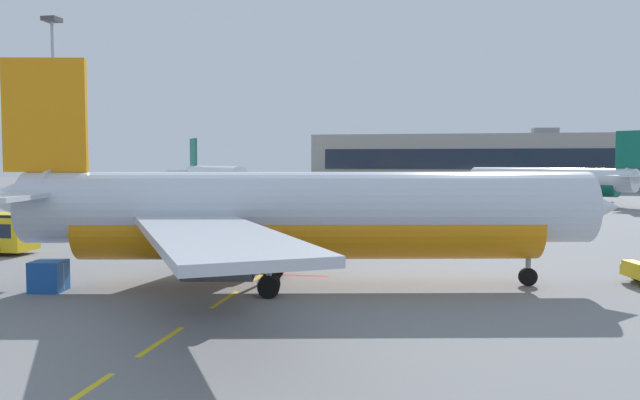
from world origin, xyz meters
name	(u,v)px	position (x,y,z in m)	size (l,w,h in m)	color
ground	(581,244)	(40.00, 40.00, 0.00)	(400.00, 400.00, 0.00)	slate
apron_paint_markings	(311,242)	(18.00, 37.54, 0.00)	(8.00, 96.70, 0.01)	yellow
airliner_foreground	(298,214)	(20.89, 18.71, 3.95)	(34.68, 34.00, 12.20)	silver
airliner_mid_left	(213,177)	(-14.43, 103.82, 3.80)	(27.85, 30.08, 11.74)	white
airliner_far_center	(550,181)	(46.87, 93.61, 3.68)	(28.89, 26.69, 11.35)	silver
airliner_far_right	(130,188)	(-11.78, 64.10, 3.29)	(28.99, 28.79, 10.16)	silver
fuel_service_truck	(83,215)	(-4.75, 40.74, 1.65)	(7.13, 5.95, 3.14)	black
uld_cargo_container	(49,276)	(8.35, 15.18, 0.80)	(1.80, 1.77, 1.60)	#194C9E
apron_light_mast_near	(54,93)	(-16.08, 54.01, 14.79)	(1.80, 1.80, 23.64)	slate
terminal_satellite	(490,162)	(42.28, 151.45, 6.80)	(88.48, 20.05, 15.16)	#9E998E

